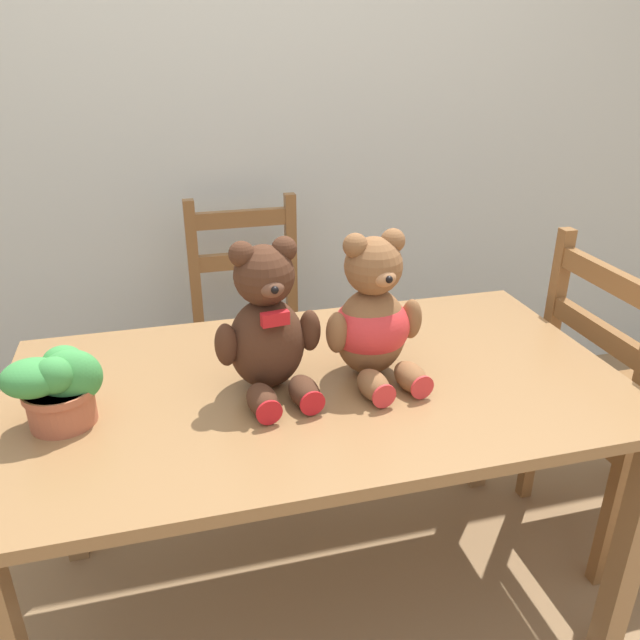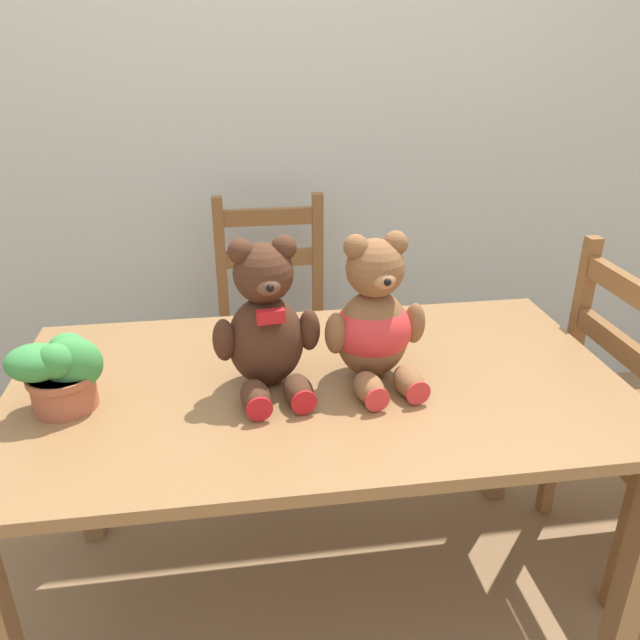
# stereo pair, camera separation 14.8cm
# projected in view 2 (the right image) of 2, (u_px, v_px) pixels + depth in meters

# --- Properties ---
(wall_back) EXTENTS (8.00, 0.04, 2.60)m
(wall_back) POSITION_uv_depth(u_px,v_px,m) (274.00, 99.00, 2.33)
(wall_back) COLOR silver
(wall_back) RESTS_ON ground_plane
(dining_table) EXTENTS (1.49, 0.83, 0.75)m
(dining_table) POSITION_uv_depth(u_px,v_px,m) (317.00, 412.00, 1.58)
(dining_table) COLOR olive
(dining_table) RESTS_ON ground_plane
(wooden_chair_behind) EXTENTS (0.41, 0.38, 0.99)m
(wooden_chair_behind) POSITION_uv_depth(u_px,v_px,m) (275.00, 337.00, 2.37)
(wooden_chair_behind) COLOR brown
(wooden_chair_behind) RESTS_ON ground_plane
(teddy_bear_left) EXTENTS (0.26, 0.27, 0.37)m
(teddy_bear_left) POSITION_uv_depth(u_px,v_px,m) (266.00, 325.00, 1.45)
(teddy_bear_left) COLOR #472819
(teddy_bear_left) RESTS_ON dining_table
(teddy_bear_right) EXTENTS (0.26, 0.28, 0.37)m
(teddy_bear_right) POSITION_uv_depth(u_px,v_px,m) (374.00, 322.00, 1.49)
(teddy_bear_right) COLOR brown
(teddy_bear_right) RESTS_ON dining_table
(potted_plant) EXTENTS (0.20, 0.15, 0.18)m
(potted_plant) POSITION_uv_depth(u_px,v_px,m) (59.00, 370.00, 1.38)
(potted_plant) COLOR #B25B3D
(potted_plant) RESTS_ON dining_table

